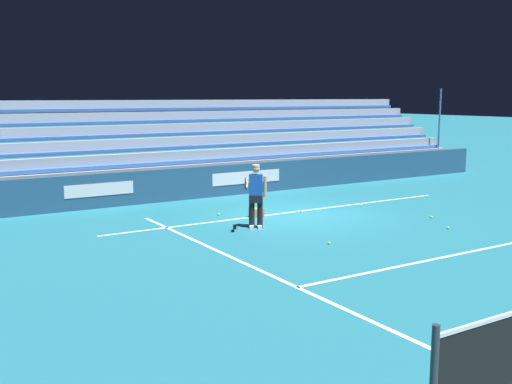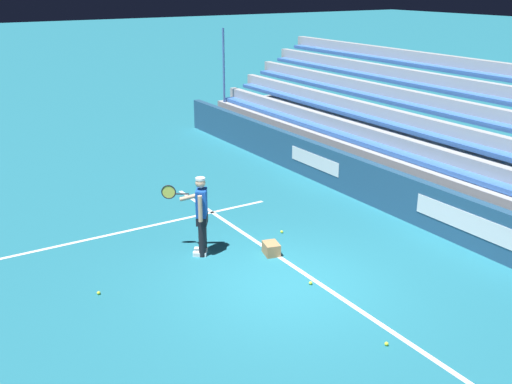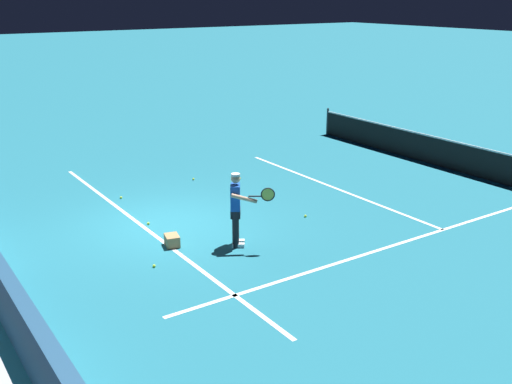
{
  "view_description": "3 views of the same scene",
  "coord_description": "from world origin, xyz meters",
  "px_view_note": "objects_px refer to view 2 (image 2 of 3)",
  "views": [
    {
      "loc": [
        10.39,
        14.15,
        3.5
      ],
      "look_at": [
        1.49,
        -0.15,
        0.8
      ],
      "focal_mm": 42.0,
      "sensor_mm": 36.0,
      "label": 1
    },
    {
      "loc": [
        -8.37,
        5.97,
        5.54
      ],
      "look_at": [
        1.53,
        -0.19,
        1.38
      ],
      "focal_mm": 42.0,
      "sensor_mm": 36.0,
      "label": 2
    },
    {
      "loc": [
        12.82,
        -5.87,
        5.48
      ],
      "look_at": [
        1.64,
        1.65,
        1.01
      ],
      "focal_mm": 42.0,
      "sensor_mm": 36.0,
      "label": 3
    }
  ],
  "objects_px": {
    "tennis_ball_near_player": "(282,232)",
    "tennis_ball_stray_back": "(311,283)",
    "tennis_ball_far_right": "(386,344)",
    "ball_box_cardboard": "(271,249)",
    "tennis_ball_on_baseline": "(99,293)",
    "tennis_player": "(201,215)"
  },
  "relations": [
    {
      "from": "tennis_ball_near_player",
      "to": "tennis_ball_stray_back",
      "type": "relative_size",
      "value": 1.0
    },
    {
      "from": "tennis_ball_far_right",
      "to": "tennis_ball_near_player",
      "type": "distance_m",
      "value": 4.75
    },
    {
      "from": "ball_box_cardboard",
      "to": "tennis_ball_stray_back",
      "type": "xyz_separation_m",
      "value": [
        -1.53,
        0.1,
        -0.1
      ]
    },
    {
      "from": "tennis_ball_stray_back",
      "to": "tennis_ball_near_player",
      "type": "bearing_deg",
      "value": -21.48
    },
    {
      "from": "ball_box_cardboard",
      "to": "tennis_ball_far_right",
      "type": "height_order",
      "value": "ball_box_cardboard"
    },
    {
      "from": "tennis_ball_near_player",
      "to": "tennis_ball_stray_back",
      "type": "distance_m",
      "value": 2.52
    },
    {
      "from": "ball_box_cardboard",
      "to": "tennis_ball_stray_back",
      "type": "height_order",
      "value": "ball_box_cardboard"
    },
    {
      "from": "tennis_ball_stray_back",
      "to": "tennis_ball_on_baseline",
      "type": "bearing_deg",
      "value": 63.61
    },
    {
      "from": "tennis_player",
      "to": "tennis_ball_far_right",
      "type": "bearing_deg",
      "value": -168.28
    },
    {
      "from": "tennis_ball_on_baseline",
      "to": "tennis_ball_near_player",
      "type": "bearing_deg",
      "value": -82.89
    },
    {
      "from": "tennis_ball_far_right",
      "to": "tennis_ball_stray_back",
      "type": "relative_size",
      "value": 1.0
    },
    {
      "from": "tennis_player",
      "to": "tennis_ball_near_player",
      "type": "relative_size",
      "value": 25.98
    },
    {
      "from": "ball_box_cardboard",
      "to": "tennis_ball_near_player",
      "type": "distance_m",
      "value": 1.16
    },
    {
      "from": "ball_box_cardboard",
      "to": "tennis_ball_on_baseline",
      "type": "distance_m",
      "value": 3.69
    },
    {
      "from": "tennis_player",
      "to": "tennis_ball_stray_back",
      "type": "xyz_separation_m",
      "value": [
        -2.34,
        -1.15,
        -0.86
      ]
    },
    {
      "from": "ball_box_cardboard",
      "to": "tennis_ball_on_baseline",
      "type": "height_order",
      "value": "ball_box_cardboard"
    },
    {
      "from": "ball_box_cardboard",
      "to": "tennis_ball_far_right",
      "type": "xyz_separation_m",
      "value": [
        -3.81,
        0.29,
        -0.1
      ]
    },
    {
      "from": "ball_box_cardboard",
      "to": "tennis_ball_near_player",
      "type": "height_order",
      "value": "ball_box_cardboard"
    },
    {
      "from": "ball_box_cardboard",
      "to": "tennis_ball_on_baseline",
      "type": "xyz_separation_m",
      "value": [
        0.25,
        3.68,
        -0.1
      ]
    },
    {
      "from": "ball_box_cardboard",
      "to": "tennis_ball_stray_back",
      "type": "bearing_deg",
      "value": 176.43
    },
    {
      "from": "tennis_ball_far_right",
      "to": "tennis_ball_on_baseline",
      "type": "relative_size",
      "value": 1.0
    },
    {
      "from": "ball_box_cardboard",
      "to": "tennis_ball_far_right",
      "type": "distance_m",
      "value": 3.82
    }
  ]
}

